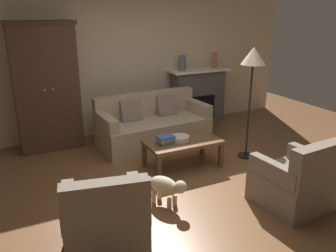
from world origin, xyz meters
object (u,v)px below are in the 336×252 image
Objects in this scene: fireplace at (197,96)px; mantel_vase_slate at (182,63)px; armchair_near_right at (296,182)px; couch at (153,126)px; dog at (166,187)px; mantel_vase_terracotta at (215,60)px; armchair_near_left at (106,222)px; fruit_bowl at (180,138)px; floor_lamp at (253,63)px; coffee_table at (183,144)px; book_stack at (166,140)px; armoire at (46,87)px.

fireplace is 0.79m from mantel_vase_slate.
mantel_vase_slate reaches higher than armchair_near_right.
couch reaches higher than dog.
mantel_vase_terracotta is 0.35× the size of armchair_near_left.
mantel_vase_terracotta is (1.74, 1.76, 0.82)m from fruit_bowl.
fireplace is at bearing 177.30° from mantel_vase_terracotta.
dog is at bearing -127.20° from fireplace.
mantel_vase_terracotta is 4.62m from armchair_near_left.
mantel_vase_terracotta is 0.36× the size of armchair_near_right.
mantel_vase_slate is at bearing 35.63° from couch.
fruit_bowl is at bearing 41.57° from armchair_near_left.
dog is at bearing -157.50° from floor_lamp.
coffee_table is 2.10× the size of dog.
coffee_table is 3.51× the size of mantel_vase_terracotta.
fruit_bowl reaches higher than dog.
coffee_table is 4.08× the size of book_stack.
mantel_vase_slate is 0.93× the size of mantel_vase_terracotta.
fireplace is at bearing 52.46° from fruit_bowl.
couch is at bearing -20.62° from armoire.
floor_lamp is at bearing -6.26° from coffee_table.
mantel_vase_terracotta is at bearing 46.13° from coffee_table.
couch is at bearing 57.18° from armchair_near_left.
couch is (1.63, -0.61, -0.73)m from armoire.
armoire reaches higher than armchair_near_left.
mantel_vase_slate is 0.76m from mantel_vase_terracotta.
floor_lamp is at bearing -85.07° from mantel_vase_slate.
armchair_near_right is at bearing -94.52° from mantel_vase_slate.
mantel_vase_terracotta is (3.33, 0.06, 0.23)m from armoire.
mantel_vase_slate is at bearing 94.93° from floor_lamp.
mantel_vase_terracotta is at bearing -2.70° from fireplace.
fruit_bowl is at bearing 173.44° from floor_lamp.
floor_lamp is 3.32× the size of dog.
couch is 2.18× the size of armchair_near_left.
armchair_near_right reaches higher than fruit_bowl.
coffee_table is at bearing -0.32° from book_stack.
coffee_table reaches higher than dog.
dog is (-0.69, -0.86, -0.12)m from coffee_table.
mantel_vase_slate reaches higher than fireplace.
floor_lamp reaches higher than book_stack.
mantel_vase_terracotta reaches higher than couch.
armchair_near_right reaches higher than dog.
fireplace is at bearing 47.26° from armchair_near_left.
book_stack is 2.77m from mantel_vase_terracotta.
fruit_bowl is 1.11m from dog.
floor_lamp is (0.16, -1.89, 0.24)m from mantel_vase_slate.
armoire is at bearing -178.97° from mantel_vase_terracotta.
dog is (-1.79, -0.74, -1.26)m from floor_lamp.
mantel_vase_slate is at bearing 60.76° from fruit_bowl.
armchair_near_left is (-1.57, -2.44, -0.00)m from couch.
mantel_vase_slate is at bearing -177.30° from fireplace.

